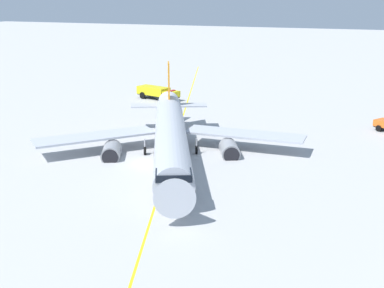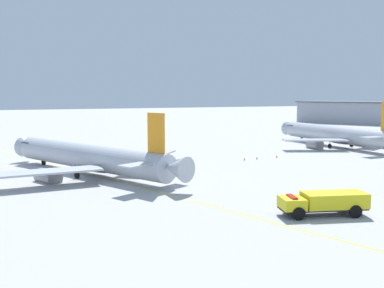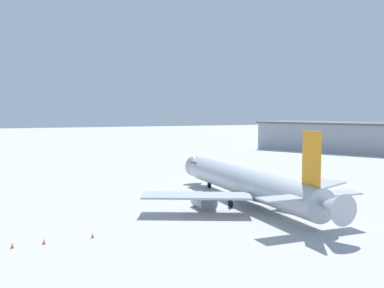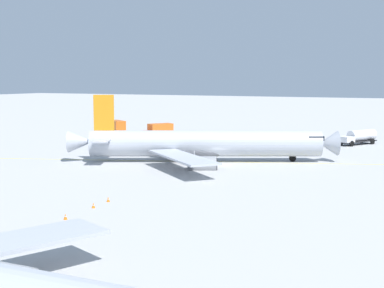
# 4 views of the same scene
# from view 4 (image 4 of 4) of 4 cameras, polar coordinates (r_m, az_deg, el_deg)

# --- Properties ---
(ground_plane) EXTENTS (600.00, 600.00, 0.00)m
(ground_plane) POSITION_cam_4_polar(r_m,az_deg,el_deg) (86.33, 2.64, -2.09)
(ground_plane) COLOR #B2B2B2
(airliner_main) EXTENTS (33.56, 39.68, 11.07)m
(airliner_main) POSITION_cam_4_polar(r_m,az_deg,el_deg) (88.98, 1.03, -0.09)
(airliner_main) COLOR #B2B7C1
(airliner_main) RESTS_ON ground_plane
(fuel_tanker_truck) EXTENTS (9.39, 6.65, 2.87)m
(fuel_tanker_truck) POSITION_cam_4_polar(r_m,az_deg,el_deg) (116.60, 16.47, 0.72)
(fuel_tanker_truck) COLOR #232326
(fuel_tanker_truck) RESTS_ON ground_plane
(catering_truck_truck) EXTENTS (6.57, 8.07, 3.10)m
(catering_truck_truck) POSITION_cam_4_polar(r_m,az_deg,el_deg) (135.84, -7.72, 1.79)
(catering_truck_truck) COLOR #232326
(catering_truck_truck) RESTS_ON ground_plane
(catering_truck_truck_extra) EXTENTS (7.95, 6.27, 3.10)m
(catering_truck_truck_extra) POSITION_cam_4_polar(r_m,az_deg,el_deg) (124.72, -3.49, 1.40)
(catering_truck_truck_extra) COLOR #232326
(catering_truck_truck_extra) RESTS_ON ground_plane
(taxiway_centreline) EXTENTS (66.36, 180.45, 0.01)m
(taxiway_centreline) POSITION_cam_4_polar(r_m,az_deg,el_deg) (88.90, 4.69, -1.84)
(taxiway_centreline) COLOR yellow
(taxiway_centreline) RESTS_ON ground_plane
(safety_cone_near) EXTENTS (0.36, 0.36, 0.55)m
(safety_cone_near) POSITION_cam_4_polar(r_m,az_deg,el_deg) (61.24, -8.46, -5.55)
(safety_cone_near) COLOR orange
(safety_cone_near) RESTS_ON ground_plane
(safety_cone_mid) EXTENTS (0.36, 0.36, 0.55)m
(safety_cone_mid) POSITION_cam_4_polar(r_m,az_deg,el_deg) (58.65, -9.93, -6.12)
(safety_cone_mid) COLOR orange
(safety_cone_mid) RESTS_ON ground_plane
(safety_cone_far) EXTENTS (0.36, 0.36, 0.55)m
(safety_cone_far) POSITION_cam_4_polar(r_m,az_deg,el_deg) (54.49, -12.66, -7.18)
(safety_cone_far) COLOR orange
(safety_cone_far) RESTS_ON ground_plane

